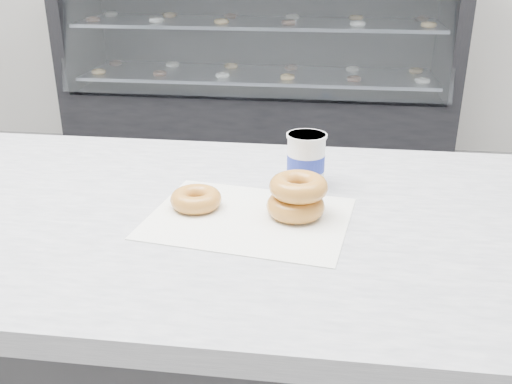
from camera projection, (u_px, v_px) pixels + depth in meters
The scene contains 6 objects.
ground at pixel (179, 369), 1.96m from camera, with size 5.00×5.00×0.00m, color gray.
display_case at pixel (258, 88), 3.69m from camera, with size 2.40×0.74×1.25m.
wax_paper at pixel (249, 218), 0.99m from camera, with size 0.34×0.26×0.00m, color silver.
donut_single at pixel (196, 199), 1.02m from camera, with size 0.09×0.09×0.03m, color orange.
donut_stack at pixel (297, 196), 0.98m from camera, with size 0.13×0.13×0.07m.
coffee_cup at pixel (306, 159), 1.11m from camera, with size 0.08×0.08×0.11m.
Camera 1 is at (0.47, -1.51, 1.33)m, focal length 40.00 mm.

